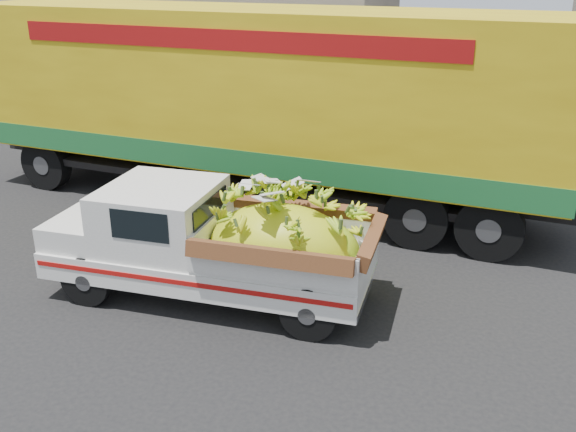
% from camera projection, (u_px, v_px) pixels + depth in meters
% --- Properties ---
extents(ground, '(100.00, 100.00, 0.00)m').
position_uv_depth(ground, '(116.00, 291.00, 9.58)').
color(ground, black).
rests_on(ground, ground).
extents(curb, '(60.00, 0.25, 0.15)m').
position_uv_depth(curb, '(272.00, 162.00, 15.48)').
color(curb, gray).
rests_on(curb, ground).
extents(sidewalk, '(60.00, 4.00, 0.14)m').
position_uv_depth(sidewalk, '(299.00, 141.00, 17.33)').
color(sidewalk, gray).
rests_on(sidewalk, ground).
extents(building_left, '(18.00, 6.00, 5.00)m').
position_uv_depth(building_left, '(146.00, 21.00, 24.04)').
color(building_left, gray).
rests_on(building_left, ground).
extents(pickup_truck, '(4.72, 1.92, 1.63)m').
position_uv_depth(pickup_truck, '(232.00, 244.00, 9.06)').
color(pickup_truck, black).
rests_on(pickup_truck, ground).
extents(semi_trailer, '(12.04, 3.30, 3.80)m').
position_uv_depth(semi_trailer, '(255.00, 98.00, 12.40)').
color(semi_trailer, black).
rests_on(semi_trailer, ground).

